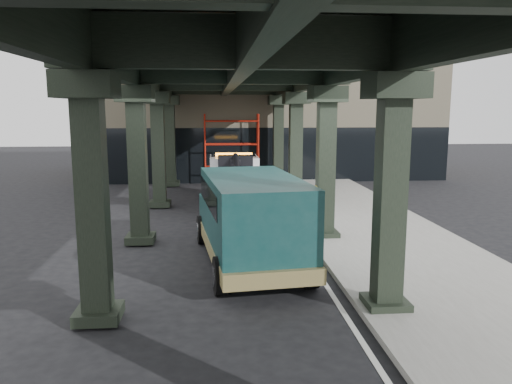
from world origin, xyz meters
name	(u,v)px	position (x,y,z in m)	size (l,w,h in m)	color
ground	(250,259)	(0.00, 0.00, 0.00)	(90.00, 90.00, 0.00)	black
sidewalk	(380,236)	(4.50, 2.00, 0.07)	(5.00, 40.00, 0.15)	gray
lane_stripe	(297,240)	(1.70, 2.00, 0.01)	(0.12, 38.00, 0.01)	silver
viaduct	(233,71)	(-0.40, 2.00, 5.46)	(7.40, 32.00, 6.40)	black
building	(258,113)	(2.00, 20.00, 4.00)	(22.00, 10.00, 8.00)	#C6B793
scaffolding	(232,147)	(0.00, 14.64, 2.11)	(3.08, 0.88, 4.00)	red
tow_truck	(236,184)	(-0.13, 6.51, 1.21)	(2.35, 7.63, 2.49)	black
towed_van	(250,218)	(-0.04, -0.58, 1.36)	(3.08, 6.46, 2.53)	#103A3A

